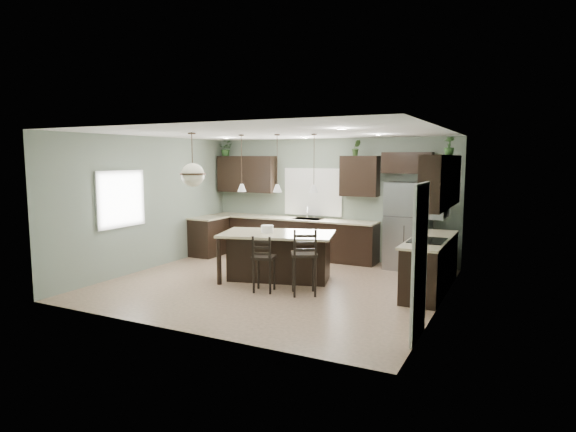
{
  "coord_description": "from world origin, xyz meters",
  "views": [
    {
      "loc": [
        4.17,
        -7.75,
        2.35
      ],
      "look_at": [
        0.1,
        0.4,
        1.25
      ],
      "focal_mm": 30.0,
      "sensor_mm": 36.0,
      "label": 1
    }
  ],
  "objects_px": {
    "serving_dish": "(267,229)",
    "kitchen_island": "(277,257)",
    "refrigerator": "(408,226)",
    "plant_back_left": "(226,148)",
    "bar_stool_center": "(264,263)",
    "bar_stool_right": "(304,262)"
  },
  "relations": [
    {
      "from": "serving_dish",
      "to": "bar_stool_center",
      "type": "height_order",
      "value": "serving_dish"
    },
    {
      "from": "bar_stool_center",
      "to": "plant_back_left",
      "type": "bearing_deg",
      "value": 118.5
    },
    {
      "from": "kitchen_island",
      "to": "plant_back_left",
      "type": "distance_m",
      "value": 4.07
    },
    {
      "from": "serving_dish",
      "to": "kitchen_island",
      "type": "bearing_deg",
      "value": 15.2
    },
    {
      "from": "refrigerator",
      "to": "kitchen_island",
      "type": "height_order",
      "value": "refrigerator"
    },
    {
      "from": "plant_back_left",
      "to": "bar_stool_center",
      "type": "bearing_deg",
      "value": -47.45
    },
    {
      "from": "refrigerator",
      "to": "serving_dish",
      "type": "height_order",
      "value": "refrigerator"
    },
    {
      "from": "serving_dish",
      "to": "bar_stool_right",
      "type": "height_order",
      "value": "bar_stool_right"
    },
    {
      "from": "kitchen_island",
      "to": "bar_stool_right",
      "type": "height_order",
      "value": "bar_stool_right"
    },
    {
      "from": "serving_dish",
      "to": "plant_back_left",
      "type": "height_order",
      "value": "plant_back_left"
    },
    {
      "from": "bar_stool_center",
      "to": "bar_stool_right",
      "type": "xyz_separation_m",
      "value": [
        0.71,
        0.14,
        0.08
      ]
    },
    {
      "from": "bar_stool_center",
      "to": "plant_back_left",
      "type": "xyz_separation_m",
      "value": [
        -2.82,
        3.07,
        2.08
      ]
    },
    {
      "from": "plant_back_left",
      "to": "serving_dish",
      "type": "bearing_deg",
      "value": -43.05
    },
    {
      "from": "bar_stool_center",
      "to": "bar_stool_right",
      "type": "relative_size",
      "value": 0.87
    },
    {
      "from": "refrigerator",
      "to": "kitchen_island",
      "type": "relative_size",
      "value": 0.87
    },
    {
      "from": "bar_stool_right",
      "to": "kitchen_island",
      "type": "bearing_deg",
      "value": 112.64
    },
    {
      "from": "kitchen_island",
      "to": "serving_dish",
      "type": "bearing_deg",
      "value": 180.0
    },
    {
      "from": "refrigerator",
      "to": "bar_stool_center",
      "type": "xyz_separation_m",
      "value": [
        -1.85,
        -2.93,
        -0.42
      ]
    },
    {
      "from": "bar_stool_right",
      "to": "serving_dish",
      "type": "bearing_deg",
      "value": 120.0
    },
    {
      "from": "serving_dish",
      "to": "bar_stool_center",
      "type": "distance_m",
      "value": 0.99
    },
    {
      "from": "refrigerator",
      "to": "plant_back_left",
      "type": "xyz_separation_m",
      "value": [
        -4.68,
        0.14,
        1.67
      ]
    },
    {
      "from": "kitchen_island",
      "to": "plant_back_left",
      "type": "relative_size",
      "value": 5.53
    }
  ]
}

